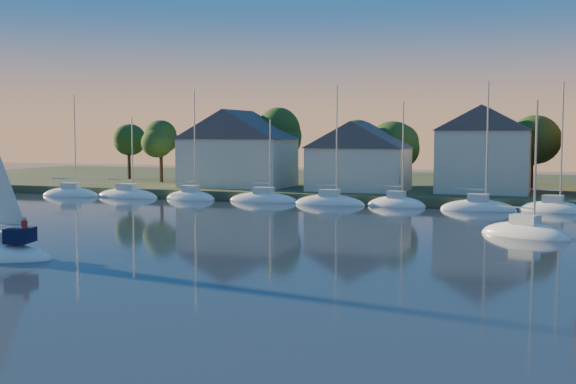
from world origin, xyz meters
The scene contains 9 objects.
ground centered at (0.00, 0.00, 0.00)m, with size 260.00×260.00×0.00m, color black.
shoreline_land centered at (0.00, 75.00, 0.00)m, with size 160.00×50.00×2.00m, color #303A22.
wooden_dock centered at (0.00, 52.00, 0.00)m, with size 120.00×3.00×1.00m, color brown.
clubhouse_west centered at (-22.00, 58.00, 5.93)m, with size 13.65×9.45×9.64m.
clubhouse_centre centered at (-6.00, 57.00, 5.13)m, with size 11.55×8.40×8.08m.
clubhouse_east centered at (8.00, 59.00, 6.00)m, with size 10.50×8.40×9.80m.
tree_line centered at (2.00, 63.00, 7.18)m, with size 93.40×5.40×8.90m.
moored_fleet centered at (-4.00, 49.00, 0.10)m, with size 79.50×2.40×12.05m.
drifting_sailboat_right centered at (13.59, 30.85, 0.10)m, with size 7.36×5.00×11.21m.
Camera 1 is at (15.50, -25.24, 7.65)m, focal length 45.00 mm.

